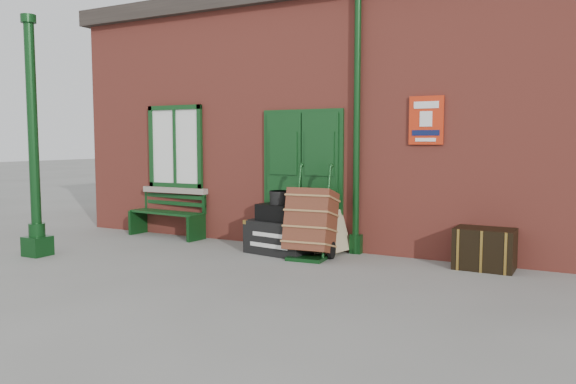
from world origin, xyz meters
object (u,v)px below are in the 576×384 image
Objects in this scene: porter_trolley at (311,222)px; dark_trunk at (485,249)px; bench at (169,211)px; houdini_trunk at (280,237)px.

porter_trolley is 2.48m from dark_trunk.
dark_trunk is (2.42, 0.44, -0.25)m from porter_trolley.
houdini_trunk is at bearing -5.61° from bench.
bench is 1.96× the size of dark_trunk.
porter_trolley is at bearing 1.61° from houdini_trunk.
bench is at bearing -179.41° from dark_trunk.
houdini_trunk is at bearing 167.81° from porter_trolley.
bench is 1.49× the size of houdini_trunk.
houdini_trunk is 3.01m from dark_trunk.
porter_trolley is (3.14, -0.51, 0.07)m from bench.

